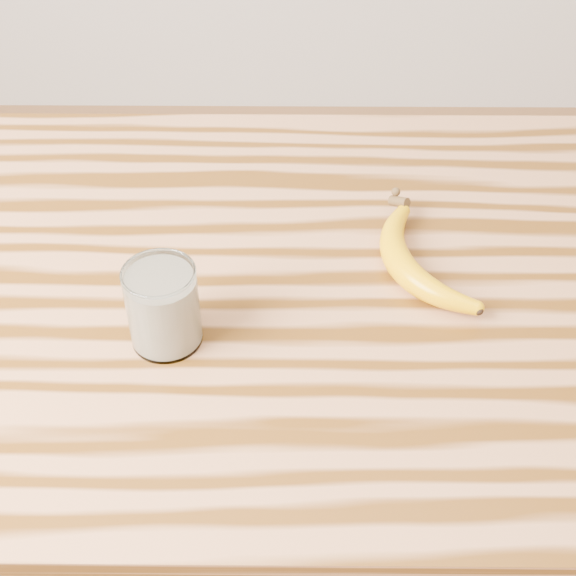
{
  "coord_description": "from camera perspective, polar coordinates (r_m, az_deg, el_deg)",
  "views": [
    {
      "loc": [
        -0.03,
        -0.77,
        1.58
      ],
      "look_at": [
        -0.04,
        -0.06,
        0.93
      ],
      "focal_mm": 50.0,
      "sensor_mm": 36.0,
      "label": 1
    }
  ],
  "objects": [
    {
      "name": "smoothie_glass",
      "position": [
        0.92,
        -8.87,
        -1.35
      ],
      "size": [
        0.08,
        0.08,
        0.1
      ],
      "color": "white",
      "rests_on": "table"
    },
    {
      "name": "banana",
      "position": [
        1.02,
        7.98,
        1.61
      ],
      "size": [
        0.21,
        0.32,
        0.04
      ],
      "primitive_type": null,
      "rotation": [
        0.0,
        0.0,
        0.35
      ],
      "color": "#E3A200",
      "rests_on": "table"
    },
    {
      "name": "table",
      "position": [
        1.12,
        1.96,
        -4.08
      ],
      "size": [
        1.2,
        0.8,
        0.9
      ],
      "color": "#A87146",
      "rests_on": "ground"
    }
  ]
}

